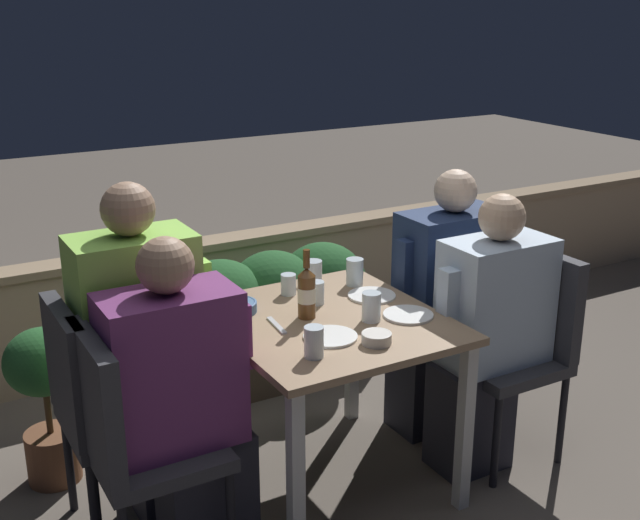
% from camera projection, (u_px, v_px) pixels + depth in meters
% --- Properties ---
extents(ground_plane, '(16.00, 16.00, 0.00)m').
position_uv_depth(ground_plane, '(328.00, 481.00, 3.37)').
color(ground_plane, '#665B51').
extents(parapet_wall, '(9.00, 0.18, 0.66)m').
position_uv_depth(parapet_wall, '(196.00, 298.00, 4.47)').
color(parapet_wall, tan).
rests_on(parapet_wall, ground_plane).
extents(dining_table, '(0.84, 0.92, 0.74)m').
position_uv_depth(dining_table, '(329.00, 342.00, 3.17)').
color(dining_table, '#937556').
rests_on(dining_table, ground_plane).
extents(planter_hedge, '(1.06, 0.47, 0.71)m').
position_uv_depth(planter_hedge, '(274.00, 310.00, 4.14)').
color(planter_hedge, brown).
rests_on(planter_hedge, ground_plane).
extents(chair_left_near, '(0.44, 0.43, 0.92)m').
position_uv_depth(chair_left_near, '(127.00, 432.00, 2.67)').
color(chair_left_near, '#333338').
rests_on(chair_left_near, ground_plane).
extents(person_purple_stripe, '(0.51, 0.26, 1.21)m').
position_uv_depth(person_purple_stripe, '(184.00, 404.00, 2.75)').
color(person_purple_stripe, '#282833').
rests_on(person_purple_stripe, ground_plane).
extents(chair_left_far, '(0.44, 0.43, 0.92)m').
position_uv_depth(chair_left_far, '(97.00, 398.00, 2.90)').
color(chair_left_far, '#333338').
rests_on(chair_left_far, ground_plane).
extents(person_green_blouse, '(0.50, 0.26, 1.34)m').
position_uv_depth(person_green_blouse, '(148.00, 357.00, 2.95)').
color(person_green_blouse, '#282833').
rests_on(person_green_blouse, ground_plane).
extents(chair_right_near, '(0.44, 0.43, 0.92)m').
position_uv_depth(chair_right_near, '(523.00, 334.00, 3.44)').
color(chair_right_near, '#333338').
rests_on(chair_right_near, ground_plane).
extents(person_blue_shirt, '(0.51, 0.26, 1.19)m').
position_uv_depth(person_blue_shirt, '(487.00, 335.00, 3.34)').
color(person_blue_shirt, '#282833').
rests_on(person_blue_shirt, ground_plane).
extents(chair_right_far, '(0.44, 0.43, 0.92)m').
position_uv_depth(chair_right_far, '(477.00, 305.00, 3.77)').
color(chair_right_far, '#333338').
rests_on(chair_right_far, ground_plane).
extents(person_navy_jumper, '(0.52, 0.26, 1.22)m').
position_uv_depth(person_navy_jumper, '(443.00, 303.00, 3.65)').
color(person_navy_jumper, '#282833').
rests_on(person_navy_jumper, ground_plane).
extents(beer_bottle, '(0.07, 0.07, 0.28)m').
position_uv_depth(beer_bottle, '(307.00, 292.00, 3.11)').
color(beer_bottle, brown).
rests_on(beer_bottle, dining_table).
extents(plate_0, '(0.20, 0.20, 0.01)m').
position_uv_depth(plate_0, '(330.00, 337.00, 2.95)').
color(plate_0, white).
rests_on(plate_0, dining_table).
extents(plate_1, '(0.20, 0.20, 0.01)m').
position_uv_depth(plate_1, '(408.00, 315.00, 3.15)').
color(plate_1, white).
rests_on(plate_1, dining_table).
extents(plate_2, '(0.20, 0.20, 0.01)m').
position_uv_depth(plate_2, '(372.00, 296.00, 3.36)').
color(plate_2, white).
rests_on(plate_2, dining_table).
extents(bowl_0, '(0.11, 0.11, 0.04)m').
position_uv_depth(bowl_0, '(377.00, 338.00, 2.90)').
color(bowl_0, beige).
rests_on(bowl_0, dining_table).
extents(bowl_1, '(0.16, 0.16, 0.04)m').
position_uv_depth(bowl_1, '(236.00, 306.00, 3.19)').
color(bowl_1, '#4C709E').
rests_on(bowl_1, dining_table).
extents(glass_cup_0, '(0.06, 0.06, 0.09)m').
position_uv_depth(glass_cup_0, '(288.00, 284.00, 3.37)').
color(glass_cup_0, silver).
rests_on(glass_cup_0, dining_table).
extents(glass_cup_1, '(0.08, 0.08, 0.10)m').
position_uv_depth(glass_cup_1, '(313.00, 271.00, 3.52)').
color(glass_cup_1, silver).
rests_on(glass_cup_1, dining_table).
extents(glass_cup_2, '(0.07, 0.07, 0.12)m').
position_uv_depth(glass_cup_2, '(371.00, 307.00, 3.09)').
color(glass_cup_2, silver).
rests_on(glass_cup_2, dining_table).
extents(glass_cup_3, '(0.08, 0.08, 0.12)m').
position_uv_depth(glass_cup_3, '(355.00, 272.00, 3.48)').
color(glass_cup_3, silver).
rests_on(glass_cup_3, dining_table).
extents(glass_cup_4, '(0.07, 0.07, 0.10)m').
position_uv_depth(glass_cup_4, '(316.00, 293.00, 3.27)').
color(glass_cup_4, silver).
rests_on(glass_cup_4, dining_table).
extents(glass_cup_5, '(0.07, 0.07, 0.11)m').
position_uv_depth(glass_cup_5, '(314.00, 342.00, 2.78)').
color(glass_cup_5, silver).
rests_on(glass_cup_5, dining_table).
extents(fork_0, '(0.04, 0.17, 0.01)m').
position_uv_depth(fork_0, '(277.00, 325.00, 3.06)').
color(fork_0, silver).
rests_on(fork_0, dining_table).
extents(potted_plant, '(0.31, 0.31, 0.68)m').
position_uv_depth(potted_plant, '(46.00, 390.00, 3.25)').
color(potted_plant, brown).
rests_on(potted_plant, ground_plane).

